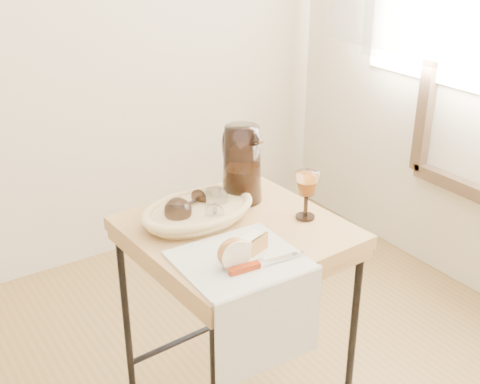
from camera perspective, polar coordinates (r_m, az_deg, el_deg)
side_table at (r=2.03m, az=-0.32°, el=-12.51°), size 0.61×0.61×0.74m
tea_towel at (r=1.65m, az=-0.06°, el=-6.33°), size 0.33×0.30×0.01m
bread_basket at (r=1.85m, az=-3.90°, el=-2.00°), size 0.34×0.25×0.05m
goblet_lying_a at (r=1.83m, az=-4.93°, el=-1.25°), size 0.16×0.13×0.08m
goblet_lying_b at (r=1.84m, az=-2.33°, el=-1.14°), size 0.13×0.15×0.08m
pitcher at (r=1.94m, az=0.18°, el=2.62°), size 0.24×0.29×0.29m
wine_goblet at (r=1.85m, az=6.18°, el=-0.32°), size 0.09×0.09×0.15m
apple_half at (r=1.60m, az=-0.66°, el=-5.60°), size 0.09×0.06×0.08m
apple_wedge at (r=1.67m, az=1.12°, el=-4.86°), size 0.08×0.06×0.05m
table_knife at (r=1.62m, az=2.26°, el=-6.54°), size 0.22×0.04×0.02m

